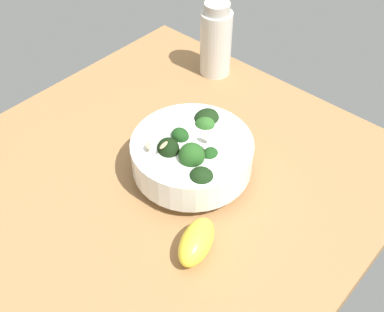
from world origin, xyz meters
The scene contains 4 objects.
ground_plane centered at (0.00, 0.00, -1.54)cm, with size 66.75×66.75×3.09cm, color #996D42.
bowl_of_broccoli centered at (1.92, -3.64, 4.60)cm, with size 19.15×19.15×10.56cm.
lemon_wedge centered at (-8.78, -14.01, 2.13)cm, with size 8.20×4.29×4.26cm, color yellow.
bottle_tall centered at (26.75, 12.28, 7.25)cm, with size 6.25×6.25×15.15cm.
Camera 1 is at (-37.04, -38.51, 56.17)cm, focal length 43.75 mm.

